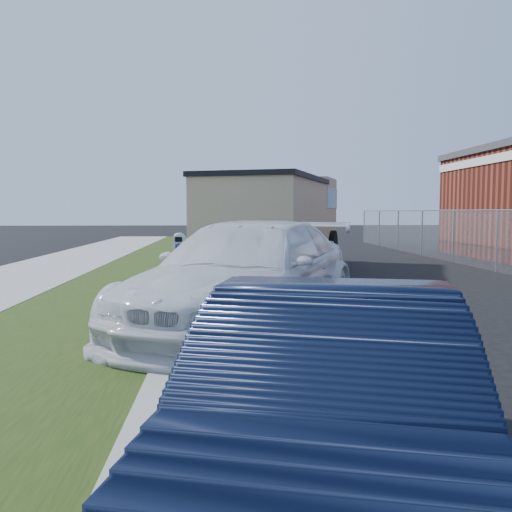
{
  "coord_description": "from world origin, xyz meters",
  "views": [
    {
      "loc": [
        -1.96,
        -8.29,
        1.77
      ],
      "look_at": [
        -1.4,
        1.0,
        1.0
      ],
      "focal_mm": 38.0,
      "sensor_mm": 36.0,
      "label": 1
    }
  ],
  "objects": [
    {
      "name": "navy_sedan",
      "position": [
        -1.36,
        -5.38,
        0.67
      ],
      "size": [
        2.32,
        4.26,
        1.33
      ],
      "primitive_type": "imported",
      "rotation": [
        0.0,
        0.0,
        -0.24
      ],
      "color": "black",
      "rests_on": "ground"
    },
    {
      "name": "parking_meter",
      "position": [
        -2.65,
        0.22,
        1.07
      ],
      "size": [
        0.19,
        0.14,
        1.31
      ],
      "rotation": [
        0.0,
        0.0,
        -0.11
      ],
      "color": "#3F4247",
      "rests_on": "ground"
    },
    {
      "name": "dump_truck",
      "position": [
        -0.34,
        8.16,
        1.62
      ],
      "size": [
        5.06,
        7.81,
        2.88
      ],
      "rotation": [
        0.0,
        0.0,
        -0.36
      ],
      "color": "black",
      "rests_on": "ground"
    },
    {
      "name": "chainlink_fence",
      "position": [
        6.0,
        7.0,
        1.26
      ],
      "size": [
        0.06,
        30.06,
        30.0
      ],
      "color": "slate",
      "rests_on": "ground"
    },
    {
      "name": "streetside",
      "position": [
        -5.57,
        2.0,
        0.07
      ],
      "size": [
        6.12,
        50.0,
        0.15
      ],
      "color": "gray",
      "rests_on": "ground"
    },
    {
      "name": "ground",
      "position": [
        0.0,
        0.0,
        0.0
      ],
      "size": [
        120.0,
        120.0,
        0.0
      ],
      "primitive_type": "plane",
      "color": "black",
      "rests_on": "ground"
    },
    {
      "name": "white_wagon",
      "position": [
        -1.57,
        -0.25,
        0.81
      ],
      "size": [
        4.4,
        6.04,
        1.63
      ],
      "primitive_type": "imported",
      "rotation": [
        0.0,
        0.0,
        -0.43
      ],
      "color": "white",
      "rests_on": "ground"
    }
  ]
}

